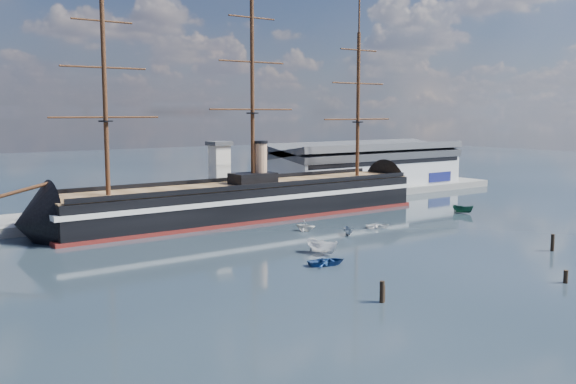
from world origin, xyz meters
TOP-DOWN VIEW (x-y plane):
  - ground at (0.00, 40.00)m, footprint 600.00×600.00m
  - quay at (10.00, 76.00)m, footprint 180.00×18.00m
  - warehouse at (58.00, 80.00)m, footprint 63.00×21.00m
  - quay_tower at (3.00, 73.00)m, footprint 5.00×5.00m
  - warship at (0.44, 60.00)m, footprint 112.89×16.38m
  - motorboat_a at (-7.31, 21.03)m, footprint 7.97×3.95m
  - motorboat_b at (-11.91, 14.31)m, footprint 2.50×4.05m
  - motorboat_c at (7.49, 30.98)m, footprint 5.17×3.94m
  - motorboat_d at (3.43, 39.53)m, footprint 7.38×5.69m
  - motorboat_e at (17.60, 33.23)m, footprint 2.47×3.24m
  - motorboat_f at (47.87, 35.39)m, footprint 6.40×3.87m
  - piling_near_left at (-19.03, -5.22)m, footprint 0.64×0.64m
  - piling_near_mid at (8.44, -13.90)m, footprint 0.64×0.64m
  - piling_near_right at (26.38, -0.91)m, footprint 0.64×0.64m

SIDE VIEW (x-z plane):
  - ground at x=0.00m, z-range 0.00..0.00m
  - quay at x=10.00m, z-range -1.00..1.00m
  - motorboat_a at x=-7.31m, z-range -1.53..1.53m
  - motorboat_b at x=-11.91m, z-range -0.88..0.88m
  - motorboat_c at x=7.49m, z-range -0.98..0.98m
  - motorboat_d at x=3.43m, z-range -1.24..1.24m
  - motorboat_e at x=17.60m, z-range -0.71..0.71m
  - motorboat_f at x=47.87m, z-range -1.20..1.20m
  - piling_near_left at x=-19.03m, z-range -1.75..1.75m
  - piling_near_mid at x=8.44m, z-range -1.28..1.28m
  - piling_near_right at x=26.38m, z-range -1.83..1.83m
  - warship at x=0.44m, z-range -22.93..31.01m
  - warehouse at x=58.00m, z-range 2.18..13.78m
  - quay_tower at x=3.00m, z-range 2.25..17.25m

